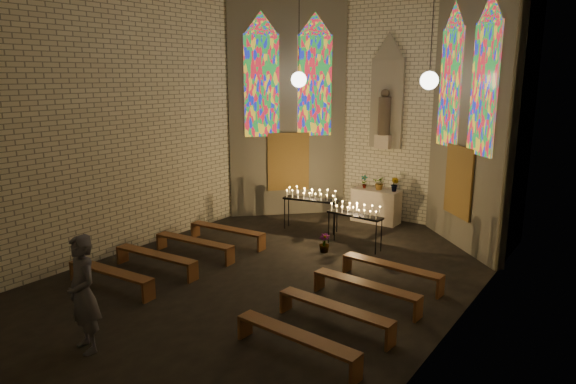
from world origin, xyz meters
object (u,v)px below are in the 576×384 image
(votive_stand_left, at_px, (311,196))
(visitor, at_px, (83,294))
(altar, at_px, (376,206))
(aisle_flower_pot, at_px, (324,243))
(votive_stand_right, at_px, (355,212))

(votive_stand_left, height_order, visitor, visitor)
(votive_stand_left, relative_size, visitor, 0.84)
(visitor, bearing_deg, altar, 99.31)
(aisle_flower_pot, bearing_deg, votive_stand_left, 133.10)
(votive_stand_left, height_order, votive_stand_right, votive_stand_left)
(aisle_flower_pot, distance_m, votive_stand_left, 2.01)
(votive_stand_right, bearing_deg, votive_stand_left, 164.32)
(altar, height_order, visitor, visitor)
(votive_stand_left, distance_m, visitor, 7.57)
(votive_stand_right, bearing_deg, aisle_flower_pot, -115.95)
(altar, relative_size, votive_stand_left, 0.87)
(aisle_flower_pot, relative_size, votive_stand_left, 0.29)
(aisle_flower_pot, distance_m, visitor, 6.27)
(votive_stand_right, bearing_deg, visitor, -96.11)
(votive_stand_left, bearing_deg, aisle_flower_pot, -58.94)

